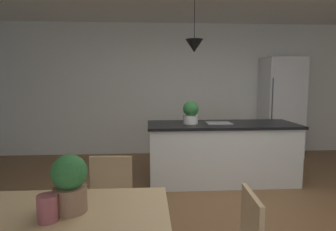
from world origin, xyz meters
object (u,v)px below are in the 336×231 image
object	(u,v)px
kitchen_island	(221,152)
potted_plant_on_table	(70,183)
vase_on_dining_table	(47,208)
dining_table	(22,231)
potted_plant_on_island	(191,112)
chair_far_right	(109,204)
refrigerator	(281,107)

from	to	relation	value
kitchen_island	potted_plant_on_table	bearing A→B (deg)	-121.61
kitchen_island	vase_on_dining_table	world-z (taller)	kitchen_island
dining_table	potted_plant_on_island	xyz separation A→B (m)	(1.37, 2.65, 0.39)
chair_far_right	vase_on_dining_table	distance (m)	0.95
refrigerator	vase_on_dining_table	distance (m)	5.30
potted_plant_on_island	potted_plant_on_table	bearing A→B (deg)	-113.28
kitchen_island	potted_plant_on_island	xyz separation A→B (m)	(-0.48, -0.00, 0.61)
dining_table	kitchen_island	size ratio (longest dim) A/B	0.77
kitchen_island	chair_far_right	bearing A→B (deg)	-128.39
refrigerator	vase_on_dining_table	size ratio (longest dim) A/B	12.96
vase_on_dining_table	kitchen_island	bearing A→B (deg)	58.06
vase_on_dining_table	dining_table	bearing A→B (deg)	165.07
dining_table	vase_on_dining_table	bearing A→B (deg)	-14.93
kitchen_island	vase_on_dining_table	bearing A→B (deg)	-121.94
chair_far_right	potted_plant_on_island	xyz separation A→B (m)	(0.98, 1.84, 0.60)
dining_table	vase_on_dining_table	size ratio (longest dim) A/B	11.21
chair_far_right	kitchen_island	distance (m)	2.35
potted_plant_on_island	potted_plant_on_table	world-z (taller)	potted_plant_on_island
chair_far_right	potted_plant_on_table	xyz separation A→B (m)	(-0.13, -0.74, 0.46)
refrigerator	vase_on_dining_table	world-z (taller)	refrigerator
chair_far_right	potted_plant_on_island	bearing A→B (deg)	61.95
potted_plant_on_table	dining_table	bearing A→B (deg)	-163.91
potted_plant_on_table	potted_plant_on_island	bearing A→B (deg)	66.72
chair_far_right	potted_plant_on_table	size ratio (longest dim) A/B	2.46
chair_far_right	refrigerator	xyz separation A→B (m)	(3.05, 3.32, 0.52)
dining_table	vase_on_dining_table	world-z (taller)	vase_on_dining_table
kitchen_island	potted_plant_on_island	distance (m)	0.78
kitchen_island	potted_plant_on_table	world-z (taller)	potted_plant_on_table
kitchen_island	refrigerator	bearing A→B (deg)	42.93
potted_plant_on_table	vase_on_dining_table	bearing A→B (deg)	-128.49
vase_on_dining_table	refrigerator	bearing A→B (deg)	51.92
chair_far_right	dining_table	bearing A→B (deg)	-115.70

